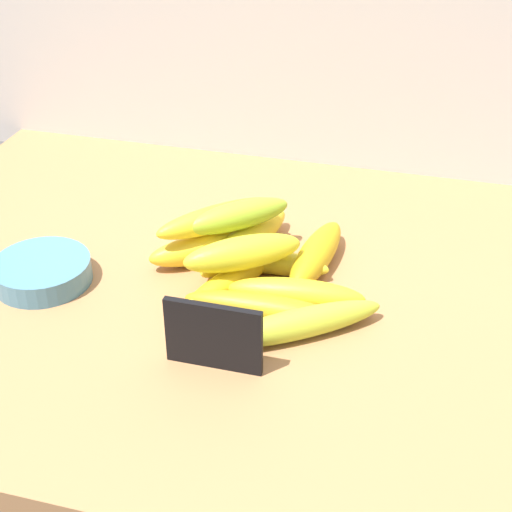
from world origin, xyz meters
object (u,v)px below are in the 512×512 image
at_px(banana_3, 300,324).
at_px(banana_9, 218,218).
at_px(banana_1, 252,258).
at_px(banana_5, 263,309).
at_px(banana_6, 231,281).
at_px(fruit_bowl, 42,271).
at_px(banana_8, 243,253).
at_px(chalkboard_sign, 213,338).
at_px(banana_10, 237,216).
at_px(banana_7, 208,247).
at_px(banana_4, 296,294).
at_px(banana_0, 316,255).
at_px(banana_2, 245,242).

relative_size(banana_3, banana_9, 1.16).
bearing_deg(banana_1, banana_9, 158.43).
bearing_deg(banana_5, banana_6, 137.19).
relative_size(fruit_bowl, banana_5, 0.64).
distance_m(banana_5, banana_8, 0.08).
relative_size(chalkboard_sign, banana_10, 0.73).
relative_size(banana_5, banana_8, 1.29).
xyz_separation_m(banana_1, banana_5, (0.04, -0.11, 0.00)).
relative_size(banana_5, banana_9, 1.10).
distance_m(banana_5, banana_7, 0.15).
bearing_deg(banana_9, fruit_bowl, -149.90).
xyz_separation_m(banana_3, banana_9, (-0.14, 0.14, 0.04)).
height_order(banana_6, banana_9, banana_9).
xyz_separation_m(banana_4, banana_9, (-0.13, 0.09, 0.04)).
bearing_deg(banana_0, banana_6, -139.49).
height_order(banana_7, banana_8, banana_8).
distance_m(banana_1, banana_2, 0.04).
distance_m(chalkboard_sign, banana_8, 0.15).
height_order(banana_1, banana_5, banana_5).
bearing_deg(banana_7, banana_8, -38.68).
xyz_separation_m(chalkboard_sign, banana_3, (0.08, 0.08, -0.02)).
height_order(banana_7, banana_10, banana_10).
bearing_deg(banana_7, banana_4, -28.05).
bearing_deg(banana_0, banana_7, -172.36).
xyz_separation_m(banana_6, banana_7, (-0.05, 0.06, 0.00)).
height_order(banana_2, banana_4, banana_2).
bearing_deg(banana_7, banana_0, 7.64).
xyz_separation_m(banana_3, banana_5, (-0.05, 0.02, 0.00)).
relative_size(fruit_bowl, banana_7, 0.77).
distance_m(fruit_bowl, banana_8, 0.26).
height_order(banana_4, banana_10, banana_10).
height_order(banana_1, banana_6, banana_1).
xyz_separation_m(banana_4, banana_5, (-0.03, -0.04, -0.00)).
relative_size(chalkboard_sign, banana_5, 0.56).
height_order(banana_2, banana_6, banana_2).
bearing_deg(banana_7, banana_6, -50.15).
height_order(banana_4, banana_6, banana_4).
relative_size(banana_5, banana_6, 1.27).
bearing_deg(banana_8, banana_2, 103.90).
bearing_deg(chalkboard_sign, banana_3, 42.78).
height_order(chalkboard_sign, banana_1, chalkboard_sign).
height_order(fruit_bowl, banana_4, banana_4).
height_order(banana_3, banana_8, banana_8).
height_order(banana_0, banana_3, banana_0).
distance_m(banana_4, banana_7, 0.16).
relative_size(banana_5, banana_7, 1.20).
relative_size(fruit_bowl, banana_9, 0.71).
xyz_separation_m(banana_1, banana_8, (0.00, -0.05, 0.04)).
xyz_separation_m(chalkboard_sign, banana_0, (0.07, 0.22, -0.02)).
bearing_deg(banana_6, banana_5, -42.81).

